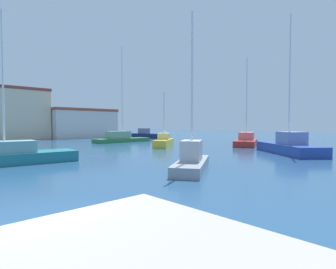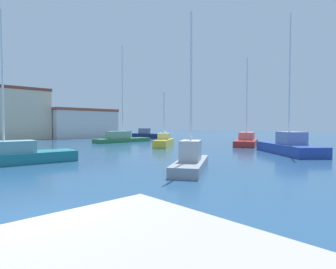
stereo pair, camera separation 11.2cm
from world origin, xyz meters
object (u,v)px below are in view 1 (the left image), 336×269
object	(u,v)px
sailboat_blue_behind_lamppost	(289,146)
motorboat_navy_distant_east	(146,135)
sailboat_green_center_channel	(121,138)
sailboat_yellow_near_pier	(164,142)
sailboat_red_far_left	(246,140)
sailboat_teal_outer_mooring	(5,156)
sailboat_grey_far_right	(192,160)

from	to	relation	value
sailboat_blue_behind_lamppost	motorboat_navy_distant_east	xyz separation A→B (m)	(8.07, 30.08, -0.05)
sailboat_blue_behind_lamppost	sailboat_green_center_channel	world-z (taller)	sailboat_green_center_channel
sailboat_yellow_near_pier	sailboat_red_far_left	size ratio (longest dim) A/B	0.59
sailboat_red_far_left	motorboat_navy_distant_east	xyz separation A→B (m)	(2.40, 22.50, 0.00)
sailboat_blue_behind_lamppost	sailboat_teal_outer_mooring	size ratio (longest dim) A/B	1.24
sailboat_yellow_near_pier	motorboat_navy_distant_east	distance (m)	20.36
sailboat_teal_outer_mooring	sailboat_green_center_channel	bearing A→B (deg)	37.19
sailboat_yellow_near_pier	motorboat_navy_distant_east	world-z (taller)	sailboat_yellow_near_pier
sailboat_grey_far_right	sailboat_red_far_left	size ratio (longest dim) A/B	0.83
sailboat_blue_behind_lamppost	sailboat_red_far_left	world-z (taller)	sailboat_blue_behind_lamppost
sailboat_grey_far_right	sailboat_red_far_left	bearing A→B (deg)	21.63
sailboat_red_far_left	sailboat_grey_far_right	bearing A→B (deg)	-158.37
sailboat_yellow_near_pier	sailboat_blue_behind_lamppost	distance (m)	13.46
sailboat_yellow_near_pier	sailboat_green_center_channel	bearing A→B (deg)	83.32
sailboat_yellow_near_pier	sailboat_grey_far_right	xyz separation A→B (m)	(-9.73, -12.86, 0.00)
sailboat_yellow_near_pier	sailboat_teal_outer_mooring	bearing A→B (deg)	-169.67
sailboat_blue_behind_lamppost	sailboat_teal_outer_mooring	bearing A→B (deg)	153.55
sailboat_teal_outer_mooring	motorboat_navy_distant_east	world-z (taller)	sailboat_teal_outer_mooring
sailboat_grey_far_right	sailboat_teal_outer_mooring	world-z (taller)	sailboat_teal_outer_mooring
sailboat_green_center_channel	motorboat_navy_distant_east	distance (m)	11.77
sailboat_grey_far_right	sailboat_teal_outer_mooring	bearing A→B (deg)	126.48
sailboat_green_center_channel	motorboat_navy_distant_east	xyz separation A→B (m)	(9.96, 6.27, -0.01)
sailboat_yellow_near_pier	sailboat_green_center_channel	size ratio (longest dim) A/B	0.45
sailboat_yellow_near_pier	sailboat_teal_outer_mooring	world-z (taller)	sailboat_teal_outer_mooring
sailboat_grey_far_right	sailboat_yellow_near_pier	bearing A→B (deg)	52.90
sailboat_green_center_channel	motorboat_navy_distant_east	size ratio (longest dim) A/B	2.15
sailboat_blue_behind_lamppost	sailboat_grey_far_right	xyz separation A→B (m)	(-12.87, 0.23, -0.06)
sailboat_blue_behind_lamppost	sailboat_green_center_channel	xyz separation A→B (m)	(-1.88, 23.81, -0.04)
sailboat_yellow_near_pier	sailboat_red_far_left	world-z (taller)	sailboat_red_far_left
sailboat_yellow_near_pier	sailboat_red_far_left	distance (m)	10.39
sailboat_blue_behind_lamppost	sailboat_teal_outer_mooring	world-z (taller)	sailboat_blue_behind_lamppost
sailboat_teal_outer_mooring	motorboat_navy_distant_east	distance (m)	34.59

